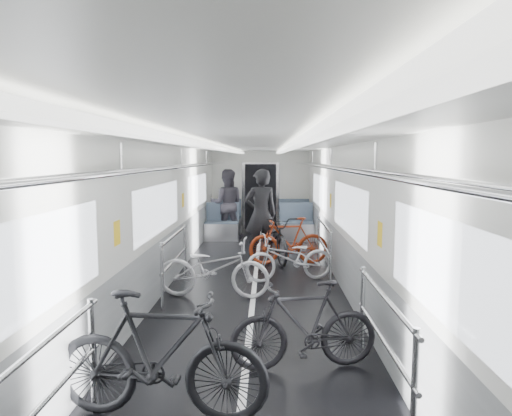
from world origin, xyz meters
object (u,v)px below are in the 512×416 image
at_px(bike_left_mid, 160,356).
at_px(bike_right_mid, 290,258).
at_px(bike_right_far, 289,241).
at_px(person_seated, 227,204).
at_px(bike_aisle, 275,238).
at_px(person_standing, 261,214).
at_px(bike_right_near, 304,325).
at_px(bike_left_far, 213,268).

relative_size(bike_left_mid, bike_right_mid, 1.15).
bearing_deg(bike_right_far, person_seated, -159.10).
relative_size(bike_aisle, person_seated, 1.00).
bearing_deg(bike_right_far, bike_left_mid, -18.70).
height_order(person_standing, person_seated, person_standing).
bearing_deg(bike_right_near, bike_right_mid, 169.96).
bearing_deg(bike_right_mid, bike_left_mid, -31.50).
bearing_deg(person_standing, bike_left_far, 60.41).
bearing_deg(bike_right_far, bike_right_near, -6.07).
distance_m(bike_left_mid, bike_left_far, 3.38).
bearing_deg(bike_left_mid, bike_aisle, -4.43).
bearing_deg(bike_aisle, bike_left_far, -125.14).
bearing_deg(bike_left_far, bike_right_mid, -46.62).
height_order(bike_right_mid, bike_right_far, bike_right_far).
bearing_deg(person_seated, bike_left_mid, 89.21).
bearing_deg(person_standing, bike_right_near, 80.77).
xyz_separation_m(bike_right_mid, person_seated, (-1.51, 4.39, 0.52)).
bearing_deg(person_standing, bike_right_far, 125.69).
xyz_separation_m(bike_left_far, person_standing, (0.70, 2.72, 0.51)).
bearing_deg(bike_right_mid, person_seated, -176.01).
xyz_separation_m(bike_right_mid, bike_right_far, (0.03, 1.27, 0.07)).
bearing_deg(bike_right_far, bike_right_mid, -7.01).
xyz_separation_m(bike_right_mid, person_standing, (-0.55, 1.74, 0.56)).
bearing_deg(bike_right_far, person_standing, -134.69).
distance_m(person_standing, person_seated, 2.82).
bearing_deg(bike_aisle, bike_right_mid, -95.87).
relative_size(bike_left_far, bike_right_mid, 1.11).
relative_size(bike_right_far, person_seated, 0.87).
distance_m(bike_left_far, person_standing, 2.86).
bearing_deg(bike_right_near, person_standing, 176.07).
xyz_separation_m(bike_right_near, bike_aisle, (-0.22, 5.06, 0.03)).
bearing_deg(bike_aisle, bike_right_far, -68.03).
bearing_deg(person_seated, bike_right_far, 114.14).
height_order(bike_right_far, bike_aisle, bike_aisle).
relative_size(bike_left_mid, bike_left_far, 1.03).
distance_m(bike_right_near, bike_right_far, 4.68).
relative_size(bike_right_mid, bike_right_far, 0.98).
relative_size(bike_right_near, bike_right_mid, 0.97).
height_order(bike_left_far, bike_right_mid, bike_left_far).
relative_size(bike_right_mid, person_standing, 0.82).
bearing_deg(bike_left_mid, person_seated, 6.98).
relative_size(bike_right_mid, bike_aisle, 0.86).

